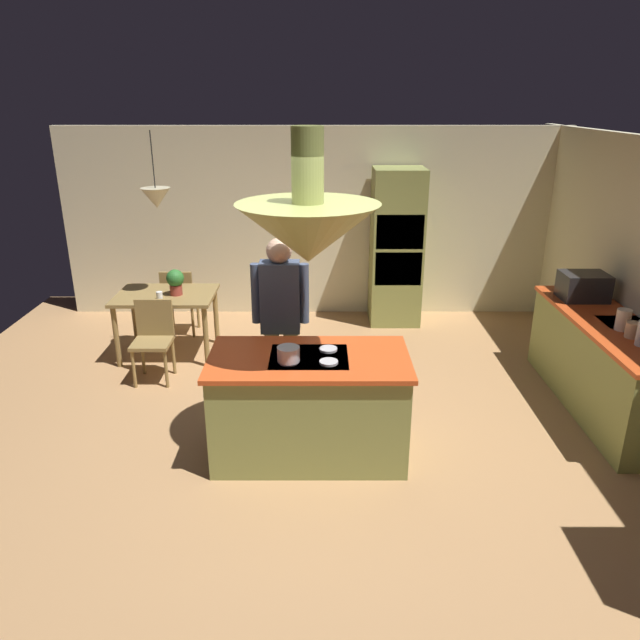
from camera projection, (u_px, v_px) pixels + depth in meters
The scene contains 17 objects.
ground at pixel (309, 439), 5.37m from camera, with size 8.16×8.16×0.00m, color #AD7F51.
wall_back at pixel (312, 223), 8.15m from camera, with size 6.80×0.10×2.55m, color beige.
kitchen_island at pixel (308, 405), 5.02m from camera, with size 1.65×0.90×0.93m.
counter_run_right at pixel (602, 364), 5.78m from camera, with size 0.73×2.30×0.91m.
oven_tower at pixel (395, 248), 7.86m from camera, with size 0.66×0.62×2.06m.
dining_table at pixel (165, 302), 6.92m from camera, with size 1.13×0.81×0.76m.
person_at_island at pixel (280, 316), 5.51m from camera, with size 0.53×0.23×1.73m.
range_hood at pixel (307, 229), 4.49m from camera, with size 1.10×1.10×1.00m.
pendant_light_over_table at pixel (155, 198), 6.49m from camera, with size 0.32×0.32×0.82m.
chair_facing_island at pixel (152, 335), 6.38m from camera, with size 0.40×0.40×0.87m.
chair_by_back_wall at pixel (178, 298), 7.56m from camera, with size 0.40×0.40×0.87m.
potted_plant_on_table at pixel (174, 281), 6.79m from camera, with size 0.20×0.20×0.30m.
cup_on_table at pixel (158, 296), 6.67m from camera, with size 0.07×0.07×0.09m, color white.
canister_sugar at pixel (631, 330), 5.23m from camera, with size 0.12×0.12×0.14m, color #E0B78C.
canister_tea at pixel (622, 320), 5.39m from camera, with size 0.13×0.13×0.20m, color silver.
microwave_on_counter at pixel (582, 286), 6.20m from camera, with size 0.46×0.36×0.28m, color #232326.
cooking_pot_on_cooktop at pixel (287, 354), 4.72m from camera, with size 0.18×0.18×0.12m, color #B2B2B7.
Camera 1 is at (0.09, -4.65, 2.90)m, focal length 33.42 mm.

